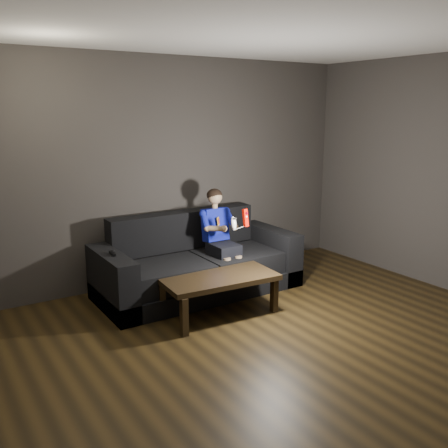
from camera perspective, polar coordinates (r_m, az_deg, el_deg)
floor at (r=4.51m, az=9.33°, el=-14.65°), size 5.00×5.00×0.00m
back_wall at (r=6.12m, az=-6.01°, el=6.09°), size 5.00×0.04×2.70m
ceiling at (r=4.05m, az=10.84°, el=21.57°), size 5.00×5.00×0.02m
sofa at (r=5.81m, az=-3.07°, el=-4.95°), size 2.31×1.00×0.89m
child at (r=5.76m, az=-0.51°, el=-0.63°), size 0.43×0.52×1.05m
wii_remote_red at (r=5.43m, az=2.47°, el=0.72°), size 0.05×0.07×0.20m
nunchuk_white at (r=5.36m, az=1.11°, el=0.11°), size 0.07×0.09×0.15m
wii_remote_black at (r=5.22m, az=-12.65°, el=-3.31°), size 0.05×0.15×0.03m
coffee_table at (r=5.12m, az=-0.59°, el=-6.54°), size 1.21×0.66×0.43m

